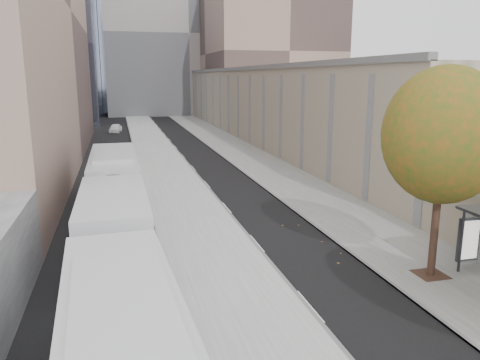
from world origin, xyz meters
name	(u,v)px	position (x,y,z in m)	size (l,w,h in m)	color
bus_platform	(167,171)	(-3.88, 35.00, 0.07)	(4.25, 150.00, 0.15)	#A3A3A3
sidewalk	(265,167)	(4.12, 35.00, 0.04)	(4.75, 150.00, 0.08)	slate
building_tan	(280,100)	(15.50, 64.00, 4.00)	(18.00, 92.00, 8.00)	gray
building_far_block	(182,37)	(6.00, 96.00, 15.00)	(30.00, 18.00, 30.00)	#9E9690
tree_c	(444,136)	(3.60, 13.00, 5.25)	(4.20, 4.20, 7.28)	black
bus_far	(114,194)	(-7.69, 22.31, 1.60)	(2.64, 17.58, 2.93)	silver
distant_car	(115,128)	(-7.70, 62.97, 0.58)	(1.38, 3.43, 1.17)	white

